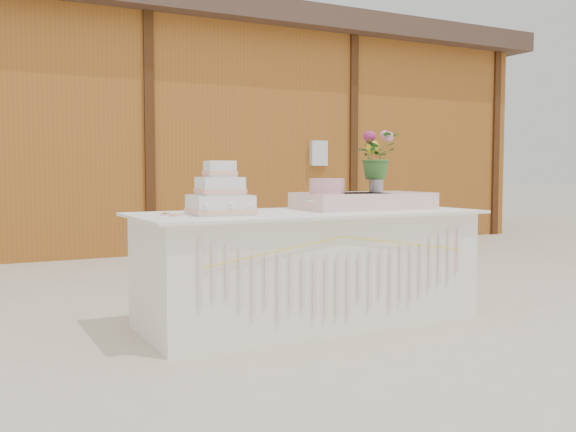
% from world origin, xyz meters
% --- Properties ---
extents(ground, '(80.00, 80.00, 0.00)m').
position_xyz_m(ground, '(0.00, 0.00, 0.00)').
color(ground, beige).
rests_on(ground, ground).
extents(barn, '(12.60, 4.60, 3.30)m').
position_xyz_m(barn, '(-0.01, 5.99, 1.68)').
color(barn, '#95521F').
rests_on(barn, ground).
extents(cake_table, '(2.40, 1.00, 0.77)m').
position_xyz_m(cake_table, '(0.00, -0.00, 0.39)').
color(cake_table, white).
rests_on(cake_table, ground).
extents(wedding_cake, '(0.41, 0.41, 0.34)m').
position_xyz_m(wedding_cake, '(-0.66, -0.02, 0.89)').
color(wedding_cake, white).
rests_on(wedding_cake, cake_table).
extents(pink_cake_stand, '(0.31, 0.31, 0.23)m').
position_xyz_m(pink_cake_stand, '(0.16, 0.01, 0.90)').
color(pink_cake_stand, white).
rests_on(pink_cake_stand, cake_table).
extents(satin_runner, '(0.98, 0.59, 0.12)m').
position_xyz_m(satin_runner, '(0.50, 0.07, 0.83)').
color(satin_runner, beige).
rests_on(satin_runner, cake_table).
extents(flower_vase, '(0.11, 0.11, 0.15)m').
position_xyz_m(flower_vase, '(0.62, 0.07, 0.96)').
color(flower_vase, '#A6A6AB').
rests_on(flower_vase, satin_runner).
extents(bouquet, '(0.35, 0.31, 0.35)m').
position_xyz_m(bouquet, '(0.62, 0.07, 1.21)').
color(bouquet, '#386A2A').
rests_on(bouquet, flower_vase).
extents(loose_flowers, '(0.21, 0.37, 0.02)m').
position_xyz_m(loose_flowers, '(-0.97, 0.07, 0.78)').
color(loose_flowers, pink).
rests_on(loose_flowers, cake_table).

